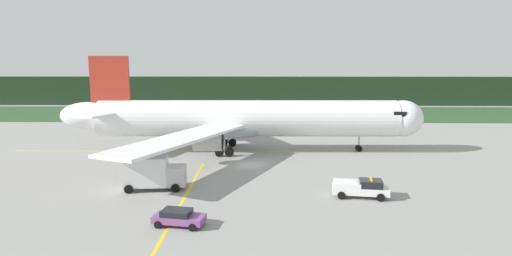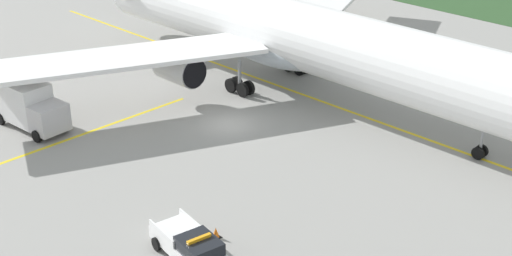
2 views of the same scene
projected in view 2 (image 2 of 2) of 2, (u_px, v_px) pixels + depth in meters
ground at (228, 123)px, 52.28m from camera, size 320.00×320.00×0.00m
taxiway_centerline_main at (296, 92)px, 57.84m from camera, size 70.08×1.30×0.01m
airliner at (293, 35)px, 56.15m from camera, size 53.78×49.05×14.10m
ops_pickup_truck at (192, 247)px, 36.24m from camera, size 5.63×2.88×1.94m
catering_truck at (29, 105)px, 50.90m from camera, size 6.46×3.19×3.63m
apron_cone at (216, 233)px, 38.51m from camera, size 0.52×0.52×0.65m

